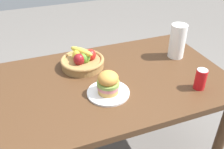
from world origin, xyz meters
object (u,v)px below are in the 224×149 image
at_px(plate, 108,93).
at_px(fruit_basket, 83,60).
at_px(soda_can, 201,79).
at_px(paper_towel_roll, 177,41).
at_px(sandwich, 108,82).

xyz_separation_m(plate, fruit_basket, (-0.06, 0.34, 0.04)).
height_order(soda_can, fruit_basket, fruit_basket).
relative_size(plate, paper_towel_roll, 1.02).
bearing_deg(paper_towel_roll, plate, -158.19).
relative_size(sandwich, paper_towel_roll, 0.56).
bearing_deg(sandwich, paper_towel_roll, 21.81).
distance_m(soda_can, fruit_basket, 0.75).
bearing_deg(plate, paper_towel_roll, 21.81).
bearing_deg(paper_towel_roll, soda_can, -102.22).
height_order(sandwich, paper_towel_roll, paper_towel_roll).
relative_size(soda_can, fruit_basket, 0.43).
distance_m(sandwich, paper_towel_roll, 0.65).
bearing_deg(plate, sandwich, -116.57).
bearing_deg(soda_can, fruit_basket, 140.32).
bearing_deg(soda_can, plate, 165.01).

